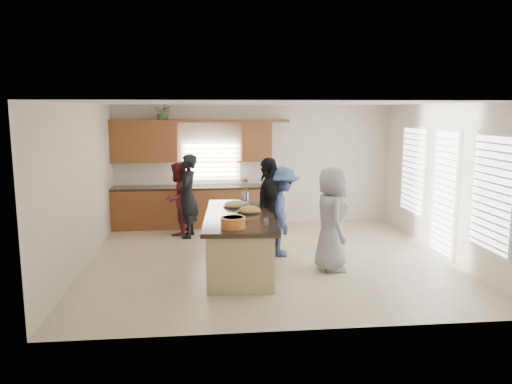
{
  "coord_description": "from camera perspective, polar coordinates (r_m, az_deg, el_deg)",
  "views": [
    {
      "loc": [
        -1.15,
        -8.71,
        2.7
      ],
      "look_at": [
        -0.19,
        0.54,
        1.15
      ],
      "focal_mm": 35.0,
      "sensor_mm": 36.0,
      "label": 1
    }
  ],
  "objects": [
    {
      "name": "salad_bowl",
      "position": [
        7.44,
        -2.64,
        -3.43
      ],
      "size": [
        0.37,
        0.37,
        0.16
      ],
      "color": "orange",
      "rests_on": "island"
    },
    {
      "name": "woman_left_front",
      "position": [
        9.14,
        1.47,
        -1.76
      ],
      "size": [
        0.51,
        1.1,
        1.84
      ],
      "primitive_type": "imported",
      "rotation": [
        0.0,
        0.0,
        -1.63
      ],
      "color": "black",
      "rests_on": "ground"
    },
    {
      "name": "back_cabinetry",
      "position": [
        11.58,
        -7.43,
        0.51
      ],
      "size": [
        4.08,
        0.66,
        2.46
      ],
      "color": "brown",
      "rests_on": "ground"
    },
    {
      "name": "woman_left_mid",
      "position": [
        10.87,
        -8.9,
        -0.78
      ],
      "size": [
        0.9,
        0.96,
        1.58
      ],
      "primitive_type": "imported",
      "rotation": [
        0.0,
        0.0,
        -2.09
      ],
      "color": "maroon",
      "rests_on": "ground"
    },
    {
      "name": "floor",
      "position": [
        9.19,
        1.54,
        -7.63
      ],
      "size": [
        6.5,
        6.5,
        0.0
      ],
      "primitive_type": "plane",
      "color": "beige",
      "rests_on": "ground"
    },
    {
      "name": "plate_stack",
      "position": [
        9.19,
        -1.74,
        -1.36
      ],
      "size": [
        0.24,
        0.24,
        0.05
      ],
      "primitive_type": "cylinder",
      "color": "#BA99DF",
      "rests_on": "island"
    },
    {
      "name": "clear_cup",
      "position": [
        7.64,
        1.16,
        -3.39
      ],
      "size": [
        0.07,
        0.07,
        0.1
      ],
      "primitive_type": "cylinder",
      "color": "white",
      "rests_on": "island"
    },
    {
      "name": "flower_vase",
      "position": [
        9.55,
        -1.25,
        0.26
      ],
      "size": [
        0.14,
        0.14,
        0.44
      ],
      "color": "silver",
      "rests_on": "island"
    },
    {
      "name": "platter_front",
      "position": [
        7.89,
        -2.42,
        -3.15
      ],
      "size": [
        0.4,
        0.4,
        0.16
      ],
      "color": "black",
      "rests_on": "island"
    },
    {
      "name": "woman_right_front",
      "position": [
        8.47,
        8.63,
        -3.03
      ],
      "size": [
        0.59,
        0.88,
        1.77
      ],
      "primitive_type": "imported",
      "rotation": [
        0.0,
        0.0,
        1.54
      ],
      "color": "gray",
      "rests_on": "ground"
    },
    {
      "name": "platter_back",
      "position": [
        9.04,
        -2.49,
        -1.53
      ],
      "size": [
        0.4,
        0.4,
        0.16
      ],
      "color": "black",
      "rests_on": "island"
    },
    {
      "name": "room_shell",
      "position": [
        8.82,
        1.59,
        4.26
      ],
      "size": [
        6.52,
        6.02,
        2.81
      ],
      "color": "silver",
      "rests_on": "ground"
    },
    {
      "name": "potted_plant",
      "position": [
        11.56,
        -10.5,
        8.93
      ],
      "size": [
        0.5,
        0.47,
        0.44
      ],
      "primitive_type": "imported",
      "rotation": [
        0.0,
        0.0,
        -0.39
      ],
      "color": "#40702D",
      "rests_on": "back_cabinetry"
    },
    {
      "name": "right_wall_glazing",
      "position": [
        9.72,
        20.87,
        0.81
      ],
      "size": [
        0.06,
        4.0,
        2.25
      ],
      "color": "white",
      "rests_on": "ground"
    },
    {
      "name": "island",
      "position": [
        8.53,
        -1.85,
        -5.81
      ],
      "size": [
        1.32,
        2.77,
        0.95
      ],
      "rotation": [
        0.0,
        0.0,
        -0.06
      ],
      "color": "tan",
      "rests_on": "ground"
    },
    {
      "name": "platter_mid",
      "position": [
        8.54,
        -0.75,
        -2.18
      ],
      "size": [
        0.42,
        0.42,
        0.17
      ],
      "color": "black",
      "rests_on": "island"
    },
    {
      "name": "woman_right_back",
      "position": [
        9.22,
        3.04,
        -2.23
      ],
      "size": [
        0.75,
        1.14,
        1.66
      ],
      "primitive_type": "imported",
      "rotation": [
        0.0,
        0.0,
        1.44
      ],
      "color": "#374B78",
      "rests_on": "ground"
    },
    {
      "name": "woman_left_back",
      "position": [
        10.6,
        -7.8,
        -0.47
      ],
      "size": [
        0.49,
        0.69,
        1.77
      ],
      "primitive_type": "imported",
      "rotation": [
        0.0,
        0.0,
        -1.68
      ],
      "color": "black",
      "rests_on": "ground"
    }
  ]
}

